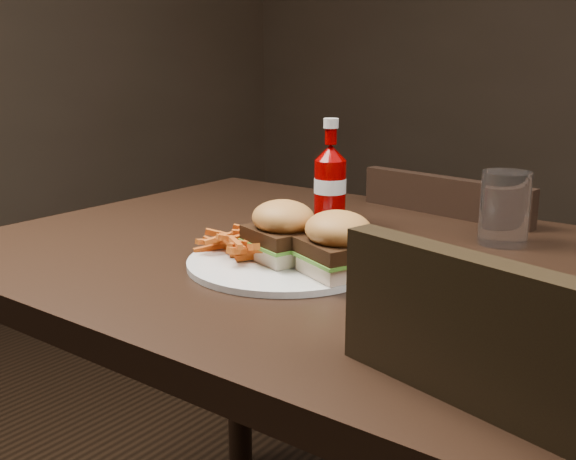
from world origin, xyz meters
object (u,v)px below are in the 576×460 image
Objects in this scene: ketchup_bottle at (330,192)px; tumbler at (505,209)px; dining_table at (360,272)px; plate at (284,262)px; chair_far at (477,347)px.

tumbler is at bearing 13.09° from ketchup_bottle.
ketchup_bottle reaches higher than dining_table.
tumbler is at bearing 56.70° from dining_table.
tumbler is at bearing 55.56° from plate.
plate is 2.49× the size of ketchup_bottle.
chair_far is at bearing 89.86° from dining_table.
plate is at bearing -126.83° from dining_table.
dining_table is 3.29× the size of chair_far.
ketchup_bottle reaches higher than plate.
chair_far is 0.54m from ketchup_bottle.
tumbler is (0.21, 0.30, 0.05)m from plate.
ketchup_bottle is at bearing 108.22° from plate.
dining_table is 4.41× the size of plate.
plate reaches higher than chair_far.
plate is (-0.07, -0.09, 0.03)m from dining_table.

